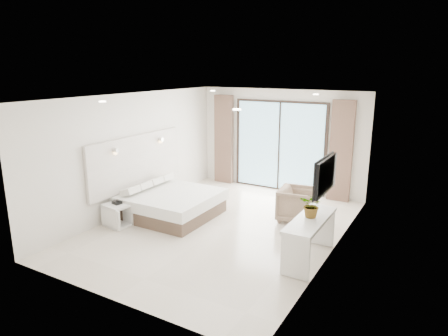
{
  "coord_description": "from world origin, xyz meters",
  "views": [
    {
      "loc": [
        3.92,
        -6.72,
        3.26
      ],
      "look_at": [
        -0.17,
        0.4,
        1.17
      ],
      "focal_mm": 32.0,
      "sensor_mm": 36.0,
      "label": 1
    }
  ],
  "objects_px": {
    "nightstand": "(117,215)",
    "armchair": "(298,203)",
    "console_desk": "(310,230)",
    "bed": "(170,203)"
  },
  "relations": [
    {
      "from": "nightstand",
      "to": "armchair",
      "type": "bearing_deg",
      "value": 43.25
    },
    {
      "from": "nightstand",
      "to": "bed",
      "type": "bearing_deg",
      "value": 69.27
    },
    {
      "from": "bed",
      "to": "nightstand",
      "type": "xyz_separation_m",
      "value": [
        -0.59,
        -1.05,
        -0.05
      ]
    },
    {
      "from": "armchair",
      "to": "nightstand",
      "type": "bearing_deg",
      "value": 116.75
    },
    {
      "from": "console_desk",
      "to": "bed",
      "type": "bearing_deg",
      "value": 171.17
    },
    {
      "from": "nightstand",
      "to": "console_desk",
      "type": "xyz_separation_m",
      "value": [
        3.98,
        0.52,
        0.32
      ]
    },
    {
      "from": "nightstand",
      "to": "console_desk",
      "type": "bearing_deg",
      "value": 16.25
    },
    {
      "from": "console_desk",
      "to": "armchair",
      "type": "relative_size",
      "value": 1.94
    },
    {
      "from": "bed",
      "to": "nightstand",
      "type": "bearing_deg",
      "value": -119.47
    },
    {
      "from": "console_desk",
      "to": "armchair",
      "type": "distance_m",
      "value": 1.85
    }
  ]
}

